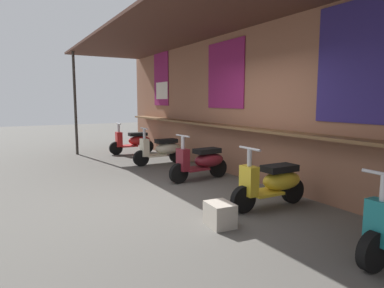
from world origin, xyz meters
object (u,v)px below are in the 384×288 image
at_px(scooter_maroon, 202,161).
at_px(scooter_red, 134,141).
at_px(scooter_yellow, 273,182).
at_px(scooter_cream, 162,149).
at_px(merchandise_crate, 220,215).

bearing_deg(scooter_maroon, scooter_red, -93.91).
xyz_separation_m(scooter_red, scooter_maroon, (4.05, -0.00, 0.00)).
distance_m(scooter_red, scooter_yellow, 6.15).
xyz_separation_m(scooter_cream, scooter_yellow, (4.09, 0.00, 0.00)).
bearing_deg(merchandise_crate, scooter_maroon, 153.35).
bearing_deg(scooter_cream, merchandise_crate, 75.96).
bearing_deg(scooter_maroon, scooter_cream, -93.92).
bearing_deg(scooter_maroon, scooter_yellow, 86.09).
height_order(scooter_cream, merchandise_crate, scooter_cream).
distance_m(scooter_cream, merchandise_crate, 4.52).
xyz_separation_m(scooter_cream, scooter_maroon, (1.99, -0.00, 0.00)).
relative_size(scooter_red, merchandise_crate, 3.62).
bearing_deg(scooter_red, merchandise_crate, 83.08).
bearing_deg(scooter_yellow, merchandise_crate, 13.46).
relative_size(scooter_red, scooter_cream, 1.00).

